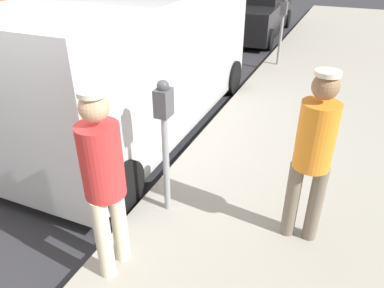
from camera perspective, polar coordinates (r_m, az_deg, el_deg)
name	(u,v)px	position (r m, az deg, el deg)	size (l,w,h in m)	color
ground_plane	(41,218)	(4.63, -22.66, -10.70)	(80.00, 80.00, 0.00)	#2D2D33
parking_meter_near	(165,127)	(3.64, -4.33, 2.72)	(0.14, 0.18, 1.52)	gray
parking_meter_far	(283,20)	(9.04, 14.03, 18.32)	(0.14, 0.18, 1.52)	gray
pedestrian_in_red	(104,177)	(3.02, -13.67, -5.00)	(0.34, 0.36, 1.74)	beige
pedestrian_in_orange	(313,150)	(3.45, 18.50, -0.97)	(0.36, 0.34, 1.75)	#726656
parked_van	(136,60)	(5.92, -8.78, 12.88)	(2.15, 5.21, 2.15)	#BCBCC1
parked_sedan_ahead	(254,11)	(12.71, 9.65, 19.83)	(2.08, 4.46, 1.65)	black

